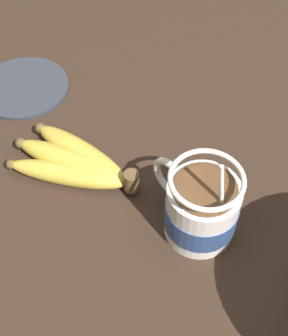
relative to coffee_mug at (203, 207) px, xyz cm
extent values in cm
cube|color=#332319|center=(4.55, 0.40, -6.27)|extent=(119.30, 119.30, 3.68)
cylinder|color=white|center=(-0.15, 0.00, -0.23)|extent=(8.49, 8.49, 8.39)
cylinder|color=navy|center=(-0.15, 0.00, -0.81)|extent=(8.69, 8.69, 3.61)
torus|color=white|center=(5.09, 0.00, 0.74)|extent=(5.86, 0.90, 5.86)
cylinder|color=brown|center=(-0.15, 0.00, 4.07)|extent=(7.29, 7.29, 0.40)
torus|color=white|center=(-0.15, 0.00, 5.90)|extent=(8.49, 8.49, 0.60)
cylinder|color=silver|center=(-2.72, 0.00, 3.31)|extent=(2.67, 0.50, 12.56)
ellipsoid|color=silver|center=(-1.63, 0.00, -2.93)|extent=(3.00, 2.00, 0.80)
cylinder|color=brown|center=(9.43, 2.97, -1.92)|extent=(2.00, 2.00, 3.00)
ellipsoid|color=gold|center=(17.97, 4.66, -2.71)|extent=(15.78, 6.37, 3.43)
sphere|color=brown|center=(25.52, 6.16, -2.71)|extent=(1.54, 1.54, 1.54)
ellipsoid|color=gold|center=(17.66, 6.57, -2.73)|extent=(16.00, 9.51, 3.39)
sphere|color=brown|center=(24.98, 9.77, -2.73)|extent=(1.53, 1.53, 1.53)
ellipsoid|color=gold|center=(16.53, 8.13, -2.92)|extent=(14.36, 11.58, 3.00)
sphere|color=brown|center=(22.83, 12.70, -2.92)|extent=(1.35, 1.35, 1.35)
cylinder|color=#333842|center=(35.85, 2.68, -4.13)|extent=(14.08, 14.08, 0.60)
camera|label=1|loc=(-17.91, 25.11, 45.83)|focal=50.00mm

